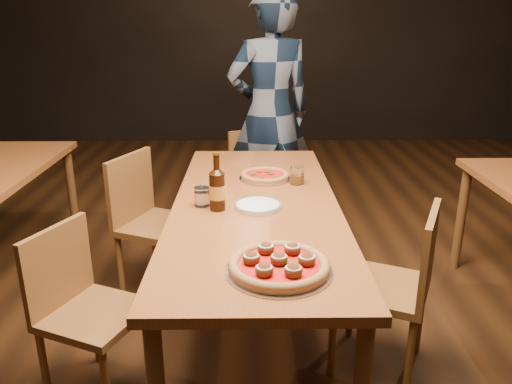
{
  "coord_description": "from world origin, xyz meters",
  "views": [
    {
      "loc": [
        -0.03,
        -2.29,
        1.6
      ],
      "look_at": [
        0.0,
        -0.05,
        0.82
      ],
      "focal_mm": 35.0,
      "sensor_mm": 36.0,
      "label": 1
    }
  ],
  "objects_px": {
    "chair_main_e": "(381,286)",
    "pizza_meatball": "(279,265)",
    "plate_stack": "(258,206)",
    "beer_bottle": "(217,190)",
    "diner": "(270,114)",
    "amber_glass": "(297,175)",
    "chair_main_nw": "(95,313)",
    "chair_main_sw": "(161,225)",
    "table_main": "(256,216)",
    "pizza_margherita": "(265,176)",
    "chair_end": "(262,183)",
    "water_glass": "(202,197)"
  },
  "relations": [
    {
      "from": "chair_main_e",
      "to": "water_glass",
      "type": "relative_size",
      "value": 9.41
    },
    {
      "from": "pizza_margherita",
      "to": "table_main",
      "type": "bearing_deg",
      "value": -98.27
    },
    {
      "from": "plate_stack",
      "to": "chair_main_e",
      "type": "bearing_deg",
      "value": -17.46
    },
    {
      "from": "chair_main_sw",
      "to": "amber_glass",
      "type": "bearing_deg",
      "value": -78.08
    },
    {
      "from": "chair_main_e",
      "to": "beer_bottle",
      "type": "xyz_separation_m",
      "value": [
        -0.76,
        0.16,
        0.41
      ]
    },
    {
      "from": "chair_main_sw",
      "to": "chair_main_e",
      "type": "xyz_separation_m",
      "value": [
        1.14,
        -0.7,
        -0.02
      ]
    },
    {
      "from": "chair_main_sw",
      "to": "pizza_margherita",
      "type": "height_order",
      "value": "chair_main_sw"
    },
    {
      "from": "plate_stack",
      "to": "beer_bottle",
      "type": "distance_m",
      "value": 0.21
    },
    {
      "from": "plate_stack",
      "to": "amber_glass",
      "type": "distance_m",
      "value": 0.43
    },
    {
      "from": "chair_main_sw",
      "to": "beer_bottle",
      "type": "bearing_deg",
      "value": -121.83
    },
    {
      "from": "pizza_margherita",
      "to": "plate_stack",
      "type": "xyz_separation_m",
      "value": [
        -0.05,
        -0.46,
        -0.01
      ]
    },
    {
      "from": "amber_glass",
      "to": "chair_main_nw",
      "type": "bearing_deg",
      "value": -141.85
    },
    {
      "from": "water_glass",
      "to": "beer_bottle",
      "type": "bearing_deg",
      "value": -34.0
    },
    {
      "from": "chair_end",
      "to": "plate_stack",
      "type": "distance_m",
      "value": 1.43
    },
    {
      "from": "chair_main_sw",
      "to": "water_glass",
      "type": "distance_m",
      "value": 0.67
    },
    {
      "from": "plate_stack",
      "to": "water_glass",
      "type": "bearing_deg",
      "value": 172.84
    },
    {
      "from": "pizza_margherita",
      "to": "chair_main_nw",
      "type": "bearing_deg",
      "value": -132.67
    },
    {
      "from": "pizza_margherita",
      "to": "beer_bottle",
      "type": "height_order",
      "value": "beer_bottle"
    },
    {
      "from": "amber_glass",
      "to": "plate_stack",
      "type": "bearing_deg",
      "value": -120.65
    },
    {
      "from": "chair_main_nw",
      "to": "chair_main_sw",
      "type": "distance_m",
      "value": 0.89
    },
    {
      "from": "plate_stack",
      "to": "diner",
      "type": "bearing_deg",
      "value": 85.84
    },
    {
      "from": "chair_main_nw",
      "to": "chair_end",
      "type": "height_order",
      "value": "chair_end"
    },
    {
      "from": "chair_main_e",
      "to": "pizza_meatball",
      "type": "height_order",
      "value": "chair_main_e"
    },
    {
      "from": "chair_end",
      "to": "pizza_meatball",
      "type": "xyz_separation_m",
      "value": [
        0.01,
        -2.02,
        0.36
      ]
    },
    {
      "from": "plate_stack",
      "to": "table_main",
      "type": "bearing_deg",
      "value": 96.53
    },
    {
      "from": "water_glass",
      "to": "pizza_margherita",
      "type": "bearing_deg",
      "value": 53.48
    },
    {
      "from": "chair_main_sw",
      "to": "water_glass",
      "type": "bearing_deg",
      "value": -125.15
    },
    {
      "from": "plate_stack",
      "to": "water_glass",
      "type": "xyz_separation_m",
      "value": [
        -0.27,
        0.03,
        0.04
      ]
    },
    {
      "from": "pizza_meatball",
      "to": "diner",
      "type": "distance_m",
      "value": 2.19
    },
    {
      "from": "chair_main_sw",
      "to": "pizza_meatball",
      "type": "distance_m",
      "value": 1.36
    },
    {
      "from": "pizza_margherita",
      "to": "water_glass",
      "type": "xyz_separation_m",
      "value": [
        -0.31,
        -0.42,
        0.03
      ]
    },
    {
      "from": "beer_bottle",
      "to": "water_glass",
      "type": "height_order",
      "value": "beer_bottle"
    },
    {
      "from": "chair_main_sw",
      "to": "beer_bottle",
      "type": "xyz_separation_m",
      "value": [
        0.38,
        -0.54,
        0.4
      ]
    },
    {
      "from": "chair_end",
      "to": "pizza_margherita",
      "type": "relative_size",
      "value": 2.89
    },
    {
      "from": "chair_end",
      "to": "diner",
      "type": "xyz_separation_m",
      "value": [
        0.06,
        0.17,
        0.5
      ]
    },
    {
      "from": "chair_main_nw",
      "to": "plate_stack",
      "type": "relative_size",
      "value": 3.69
    },
    {
      "from": "pizza_meatball",
      "to": "diner",
      "type": "xyz_separation_m",
      "value": [
        0.05,
        2.19,
        0.14
      ]
    },
    {
      "from": "chair_main_nw",
      "to": "chair_main_sw",
      "type": "bearing_deg",
      "value": 14.76
    },
    {
      "from": "plate_stack",
      "to": "beer_bottle",
      "type": "bearing_deg",
      "value": -174.43
    },
    {
      "from": "chair_main_nw",
      "to": "pizza_meatball",
      "type": "bearing_deg",
      "value": -86.28
    },
    {
      "from": "table_main",
      "to": "amber_glass",
      "type": "xyz_separation_m",
      "value": [
        0.23,
        0.29,
        0.12
      ]
    },
    {
      "from": "pizza_meatball",
      "to": "pizza_margherita",
      "type": "relative_size",
      "value": 1.33
    },
    {
      "from": "pizza_margherita",
      "to": "chair_end",
      "type": "bearing_deg",
      "value": 89.73
    },
    {
      "from": "diner",
      "to": "table_main",
      "type": "bearing_deg",
      "value": 67.5
    },
    {
      "from": "diner",
      "to": "beer_bottle",
      "type": "bearing_deg",
      "value": 61.34
    },
    {
      "from": "water_glass",
      "to": "diner",
      "type": "relative_size",
      "value": 0.05
    },
    {
      "from": "chair_main_e",
      "to": "pizza_meatball",
      "type": "bearing_deg",
      "value": -23.49
    },
    {
      "from": "chair_main_nw",
      "to": "amber_glass",
      "type": "bearing_deg",
      "value": -28.47
    },
    {
      "from": "chair_main_e",
      "to": "plate_stack",
      "type": "relative_size",
      "value": 3.92
    },
    {
      "from": "amber_glass",
      "to": "diner",
      "type": "distance_m",
      "value": 1.2
    }
  ]
}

